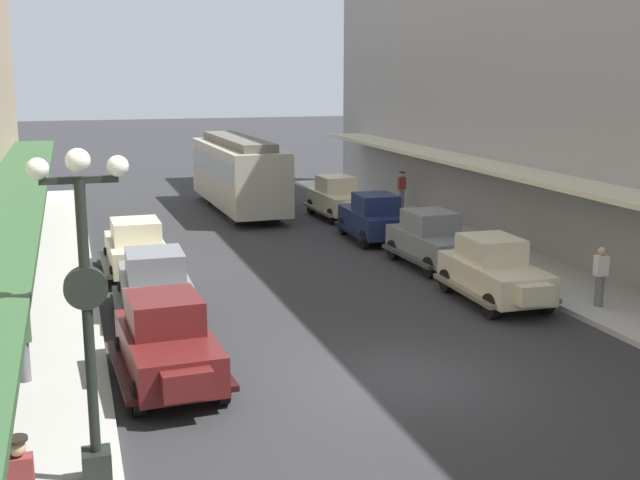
{
  "coord_description": "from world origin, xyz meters",
  "views": [
    {
      "loc": [
        -6.51,
        -14.65,
        6.35
      ],
      "look_at": [
        0.0,
        6.0,
        1.8
      ],
      "focal_mm": 44.69,
      "sensor_mm": 36.0,
      "label": 1
    }
  ],
  "objects_px": {
    "pedestrian_0": "(22,341)",
    "streetcar": "(238,171)",
    "parked_car_0": "(155,283)",
    "parked_car_3": "(433,238)",
    "pedestrian_2": "(402,189)",
    "lamp_post_with_clock": "(87,305)",
    "parked_car_7": "(167,340)",
    "pedestrian_3": "(600,276)",
    "parked_car_2": "(136,247)",
    "parked_car_6": "(374,216)",
    "parked_car_1": "(494,269)",
    "parked_car_4": "(338,197)"
  },
  "relations": [
    {
      "from": "pedestrian_0",
      "to": "streetcar",
      "type": "bearing_deg",
      "value": 66.5
    },
    {
      "from": "parked_car_0",
      "to": "parked_car_3",
      "type": "xyz_separation_m",
      "value": [
        9.45,
        3.01,
        0.0
      ]
    },
    {
      "from": "parked_car_3",
      "to": "pedestrian_2",
      "type": "distance_m",
      "value": 11.13
    },
    {
      "from": "streetcar",
      "to": "lamp_post_with_clock",
      "type": "distance_m",
      "value": 25.47
    },
    {
      "from": "parked_car_7",
      "to": "pedestrian_3",
      "type": "relative_size",
      "value": 2.63
    },
    {
      "from": "lamp_post_with_clock",
      "to": "parked_car_2",
      "type": "bearing_deg",
      "value": 82.7
    },
    {
      "from": "parked_car_2",
      "to": "parked_car_6",
      "type": "xyz_separation_m",
      "value": [
        9.2,
        2.8,
        0.0
      ]
    },
    {
      "from": "parked_car_6",
      "to": "pedestrian_3",
      "type": "distance_m",
      "value": 10.86
    },
    {
      "from": "parked_car_3",
      "to": "parked_car_6",
      "type": "height_order",
      "value": "same"
    },
    {
      "from": "lamp_post_with_clock",
      "to": "pedestrian_3",
      "type": "xyz_separation_m",
      "value": [
        13.36,
        5.7,
        -2.0
      ]
    },
    {
      "from": "parked_car_3",
      "to": "parked_car_1",
      "type": "bearing_deg",
      "value": -92.61
    },
    {
      "from": "parked_car_0",
      "to": "parked_car_1",
      "type": "distance_m",
      "value": 9.35
    },
    {
      "from": "pedestrian_0",
      "to": "pedestrian_3",
      "type": "relative_size",
      "value": 1.02
    },
    {
      "from": "parked_car_2",
      "to": "lamp_post_with_clock",
      "type": "bearing_deg",
      "value": -97.3
    },
    {
      "from": "parked_car_0",
      "to": "lamp_post_with_clock",
      "type": "xyz_separation_m",
      "value": [
        -1.83,
        -8.78,
        2.04
      ]
    },
    {
      "from": "parked_car_4",
      "to": "parked_car_6",
      "type": "height_order",
      "value": "same"
    },
    {
      "from": "parked_car_6",
      "to": "parked_car_0",
      "type": "bearing_deg",
      "value": -140.47
    },
    {
      "from": "parked_car_1",
      "to": "parked_car_2",
      "type": "height_order",
      "value": "same"
    },
    {
      "from": "parked_car_3",
      "to": "parked_car_6",
      "type": "bearing_deg",
      "value": 94.51
    },
    {
      "from": "pedestrian_2",
      "to": "lamp_post_with_clock",
      "type": "bearing_deg",
      "value": -123.31
    },
    {
      "from": "parked_car_7",
      "to": "lamp_post_with_clock",
      "type": "distance_m",
      "value": 4.78
    },
    {
      "from": "pedestrian_0",
      "to": "parked_car_0",
      "type": "bearing_deg",
      "value": 53.12
    },
    {
      "from": "parked_car_7",
      "to": "pedestrian_0",
      "type": "distance_m",
      "value": 2.9
    },
    {
      "from": "parked_car_2",
      "to": "streetcar",
      "type": "xyz_separation_m",
      "value": [
        5.59,
        10.89,
        0.96
      ]
    },
    {
      "from": "parked_car_6",
      "to": "pedestrian_3",
      "type": "height_order",
      "value": "parked_car_6"
    },
    {
      "from": "parked_car_2",
      "to": "parked_car_6",
      "type": "distance_m",
      "value": 9.62
    },
    {
      "from": "parked_car_0",
      "to": "parked_car_2",
      "type": "relative_size",
      "value": 1.0
    },
    {
      "from": "pedestrian_0",
      "to": "pedestrian_2",
      "type": "bearing_deg",
      "value": 47.98
    },
    {
      "from": "lamp_post_with_clock",
      "to": "parked_car_1",
      "type": "bearing_deg",
      "value": 33.65
    },
    {
      "from": "parked_car_1",
      "to": "parked_car_7",
      "type": "height_order",
      "value": "same"
    },
    {
      "from": "lamp_post_with_clock",
      "to": "pedestrian_2",
      "type": "bearing_deg",
      "value": 56.69
    },
    {
      "from": "parked_car_0",
      "to": "parked_car_2",
      "type": "distance_m",
      "value": 4.7
    },
    {
      "from": "parked_car_0",
      "to": "pedestrian_2",
      "type": "xyz_separation_m",
      "value": [
        12.88,
        13.6,
        0.07
      ]
    },
    {
      "from": "pedestrian_0",
      "to": "parked_car_7",
      "type": "bearing_deg",
      "value": -12.65
    },
    {
      "from": "parked_car_4",
      "to": "parked_car_6",
      "type": "distance_m",
      "value": 5.13
    },
    {
      "from": "parked_car_2",
      "to": "parked_car_7",
      "type": "bearing_deg",
      "value": -90.9
    },
    {
      "from": "parked_car_3",
      "to": "parked_car_7",
      "type": "bearing_deg",
      "value": -141.34
    },
    {
      "from": "streetcar",
      "to": "parked_car_0",
      "type": "bearing_deg",
      "value": -109.38
    },
    {
      "from": "parked_car_6",
      "to": "parked_car_1",
      "type": "bearing_deg",
      "value": -89.02
    },
    {
      "from": "pedestrian_3",
      "to": "parked_car_1",
      "type": "bearing_deg",
      "value": 143.65
    },
    {
      "from": "pedestrian_3",
      "to": "parked_car_4",
      "type": "bearing_deg",
      "value": 97.8
    },
    {
      "from": "lamp_post_with_clock",
      "to": "pedestrian_2",
      "type": "distance_m",
      "value": 26.86
    },
    {
      "from": "parked_car_0",
      "to": "parked_car_4",
      "type": "xyz_separation_m",
      "value": [
        9.37,
        12.63,
        0.0
      ]
    },
    {
      "from": "parked_car_1",
      "to": "parked_car_4",
      "type": "bearing_deg",
      "value": 89.49
    },
    {
      "from": "parked_car_6",
      "to": "streetcar",
      "type": "xyz_separation_m",
      "value": [
        -3.61,
        8.09,
        0.96
      ]
    },
    {
      "from": "parked_car_1",
      "to": "lamp_post_with_clock",
      "type": "xyz_separation_m",
      "value": [
        -11.08,
        -7.38,
        2.04
      ]
    },
    {
      "from": "parked_car_0",
      "to": "parked_car_1",
      "type": "bearing_deg",
      "value": -8.63
    },
    {
      "from": "parked_car_0",
      "to": "pedestrian_3",
      "type": "bearing_deg",
      "value": -14.96
    },
    {
      "from": "parked_car_2",
      "to": "parked_car_7",
      "type": "distance_m",
      "value": 9.45
    },
    {
      "from": "streetcar",
      "to": "lamp_post_with_clock",
      "type": "relative_size",
      "value": 1.87
    }
  ]
}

